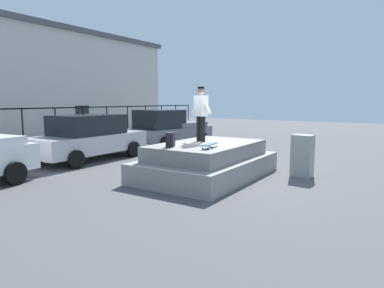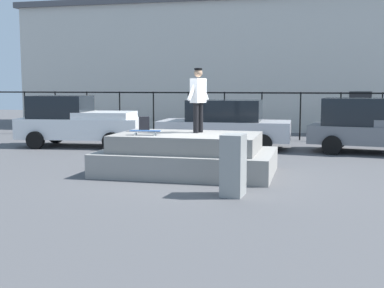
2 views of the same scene
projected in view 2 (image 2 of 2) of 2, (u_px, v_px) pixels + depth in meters
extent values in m
plane|color=#4C4C4F|center=(194.00, 175.00, 12.91)|extent=(60.00, 60.00, 0.00)
cube|color=gray|center=(187.00, 162.00, 13.13)|extent=(4.46, 2.81, 0.60)
cube|color=gray|center=(187.00, 142.00, 13.07)|extent=(3.65, 2.31, 0.44)
cylinder|color=black|center=(196.00, 118.00, 13.20)|extent=(0.14, 0.14, 0.79)
cylinder|color=black|center=(200.00, 118.00, 13.39)|extent=(0.14, 0.14, 0.79)
cube|color=silver|center=(198.00, 91.00, 13.21)|extent=(0.38, 0.49, 0.64)
cylinder|color=silver|center=(193.00, 90.00, 12.99)|extent=(0.24, 0.43, 0.56)
cylinder|color=silver|center=(204.00, 90.00, 13.43)|extent=(0.24, 0.43, 0.56)
sphere|color=tan|center=(198.00, 73.00, 13.16)|extent=(0.22, 0.22, 0.22)
cylinder|color=black|center=(198.00, 69.00, 13.15)|extent=(0.27, 0.27, 0.05)
cube|color=#264C8C|center=(145.00, 131.00, 12.65)|extent=(0.78, 0.30, 0.02)
cylinder|color=silver|center=(154.00, 134.00, 12.54)|extent=(0.06, 0.04, 0.06)
cylinder|color=silver|center=(156.00, 134.00, 12.73)|extent=(0.06, 0.04, 0.06)
cylinder|color=silver|center=(135.00, 134.00, 12.58)|extent=(0.06, 0.04, 0.06)
cylinder|color=silver|center=(136.00, 134.00, 12.78)|extent=(0.06, 0.04, 0.06)
cube|color=black|center=(144.00, 124.00, 13.72)|extent=(0.33, 0.29, 0.40)
cube|color=white|center=(82.00, 128.00, 18.86)|extent=(4.72, 2.35, 0.75)
cube|color=black|center=(61.00, 107.00, 18.87)|extent=(2.22, 1.93, 0.83)
cube|color=white|center=(105.00, 115.00, 18.69)|extent=(2.23, 1.99, 0.24)
cylinder|color=black|center=(56.00, 135.00, 20.02)|extent=(0.66, 0.29, 0.64)
cylinder|color=black|center=(35.00, 140.00, 18.14)|extent=(0.66, 0.29, 0.64)
cylinder|color=black|center=(125.00, 136.00, 19.67)|extent=(0.66, 0.29, 0.64)
cylinder|color=black|center=(111.00, 141.00, 17.79)|extent=(0.66, 0.29, 0.64)
cube|color=#B7B7BC|center=(225.00, 130.00, 18.30)|extent=(4.74, 2.08, 0.69)
cube|color=black|center=(225.00, 110.00, 18.21)|extent=(2.62, 1.79, 0.75)
cylinder|color=black|center=(191.00, 136.00, 19.62)|extent=(0.65, 0.24, 0.64)
cylinder|color=black|center=(179.00, 142.00, 17.67)|extent=(0.65, 0.24, 0.64)
cylinder|color=black|center=(267.00, 138.00, 19.01)|extent=(0.65, 0.24, 0.64)
cylinder|color=black|center=(263.00, 144.00, 17.06)|extent=(0.65, 0.24, 0.64)
cube|color=slate|center=(378.00, 135.00, 17.00)|extent=(4.70, 2.63, 0.61)
cube|color=black|center=(355.00, 112.00, 17.20)|extent=(2.25, 2.11, 0.92)
cylinder|color=black|center=(338.00, 139.00, 18.48)|extent=(0.67, 0.31, 0.64)
cylinder|color=black|center=(332.00, 145.00, 16.61)|extent=(0.67, 0.31, 0.64)
cube|color=gray|center=(233.00, 165.00, 10.39)|extent=(0.49, 0.63, 1.28)
cylinder|color=black|center=(25.00, 112.00, 23.93)|extent=(0.06, 0.06, 2.01)
cylinder|color=black|center=(56.00, 113.00, 23.56)|extent=(0.06, 0.06, 2.01)
cylinder|color=black|center=(87.00, 113.00, 23.19)|extent=(0.06, 0.06, 2.01)
cylinder|color=black|center=(120.00, 114.00, 22.82)|extent=(0.06, 0.06, 2.01)
cylinder|color=black|center=(154.00, 114.00, 22.45)|extent=(0.06, 0.06, 2.01)
cylinder|color=black|center=(188.00, 115.00, 22.07)|extent=(0.06, 0.06, 2.01)
cylinder|color=black|center=(224.00, 115.00, 21.70)|extent=(0.06, 0.06, 2.01)
cylinder|color=black|center=(262.00, 116.00, 21.33)|extent=(0.06, 0.06, 2.01)
cylinder|color=black|center=(300.00, 116.00, 20.96)|extent=(0.06, 0.06, 2.01)
cylinder|color=black|center=(340.00, 117.00, 20.59)|extent=(0.06, 0.06, 2.01)
cylinder|color=black|center=(382.00, 117.00, 20.21)|extent=(0.06, 0.06, 2.01)
cube|color=black|center=(243.00, 93.00, 21.40)|extent=(24.00, 0.04, 0.06)
cube|color=beige|center=(260.00, 69.00, 27.67)|extent=(25.18, 6.67, 6.40)
cube|color=#4C4C51|center=(261.00, 6.00, 27.29)|extent=(25.68, 7.00, 0.30)
cube|color=#262628|center=(360.00, 113.00, 23.53)|extent=(1.00, 0.06, 2.00)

